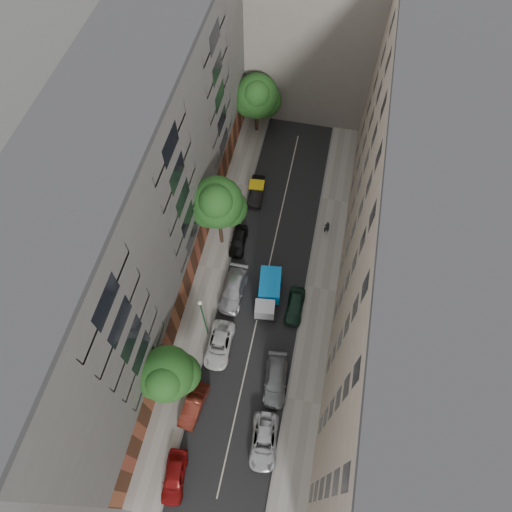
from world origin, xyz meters
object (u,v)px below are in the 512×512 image
(car_right_0, at_px, (264,442))
(car_right_1, at_px, (275,380))
(car_right_2, at_px, (295,306))
(lamp_post, at_px, (203,315))
(car_left_5, at_px, (257,191))
(tree_near, at_px, (168,376))
(car_left_3, at_px, (233,290))
(tree_far, at_px, (257,98))
(pedestrian, at_px, (327,227))
(tarp_truck, at_px, (268,293))
(car_left_1, at_px, (194,405))
(car_left_4, at_px, (238,241))
(car_left_0, at_px, (174,477))
(tree_mid, at_px, (218,205))
(car_left_2, at_px, (219,345))

(car_right_0, bearing_deg, car_right_1, 83.94)
(car_right_2, height_order, lamp_post, lamp_post)
(car_left_5, bearing_deg, tree_near, -100.60)
(car_left_3, bearing_deg, tree_near, -103.49)
(car_left_5, bearing_deg, tree_far, 96.93)
(car_right_0, bearing_deg, pedestrian, 77.95)
(car_right_1, xyz_separation_m, tree_near, (-8.28, -2.50, 4.24))
(tarp_truck, height_order, car_right_0, tarp_truck)
(car_left_5, relative_size, car_right_1, 0.87)
(tree_near, height_order, lamp_post, tree_near)
(car_left_1, relative_size, car_left_4, 1.06)
(car_left_0, relative_size, tree_mid, 0.43)
(car_left_2, distance_m, car_left_5, 17.85)
(tarp_truck, xyz_separation_m, tree_near, (-6.08, -10.39, 3.69))
(car_left_4, relative_size, tree_far, 0.50)
(car_left_5, distance_m, tree_mid, 9.39)
(car_left_1, distance_m, car_right_2, 12.82)
(car_left_5, height_order, car_right_1, car_right_1)
(tarp_truck, bearing_deg, car_left_1, -116.92)
(tarp_truck, xyz_separation_m, tree_mid, (-5.86, 5.19, 5.46))
(car_left_4, bearing_deg, car_left_2, -87.92)
(car_left_1, bearing_deg, tree_near, 159.56)
(tree_far, bearing_deg, car_left_2, -85.39)
(car_left_0, xyz_separation_m, car_left_3, (0.80, 16.80, 0.04))
(car_left_1, relative_size, pedestrian, 2.37)
(tree_mid, bearing_deg, car_right_2, -33.97)
(car_left_0, relative_size, car_left_1, 1.02)
(car_left_1, relative_size, car_right_0, 0.86)
(car_left_0, relative_size, tree_far, 0.55)
(tarp_truck, relative_size, car_right_2, 1.28)
(lamp_post, bearing_deg, tree_near, -102.76)
(car_left_5, height_order, tree_far, tree_far)
(car_left_4, relative_size, car_right_1, 0.80)
(car_left_1, bearing_deg, car_left_0, -82.75)
(tarp_truck, distance_m, car_left_5, 12.63)
(tree_far, bearing_deg, car_right_1, -75.16)
(car_left_4, xyz_separation_m, tree_mid, (-1.66, -0.23, 6.05))
(car_left_1, xyz_separation_m, pedestrian, (8.67, 20.10, 0.34))
(car_left_4, bearing_deg, lamp_post, -95.38)
(pedestrian, bearing_deg, tree_mid, 6.95)
(car_left_1, bearing_deg, tarp_truck, 76.99)
(tarp_truck, height_order, tree_far, tree_far)
(car_left_3, relative_size, pedestrian, 3.02)
(pedestrian, bearing_deg, tree_far, -63.80)
(lamp_post, bearing_deg, pedestrian, 55.41)
(car_left_4, bearing_deg, tree_near, -98.79)
(car_left_0, relative_size, car_right_0, 0.88)
(car_right_2, xyz_separation_m, lamp_post, (-7.50, -4.15, 3.76))
(car_left_2, relative_size, lamp_post, 0.67)
(tree_near, distance_m, tree_mid, 15.68)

